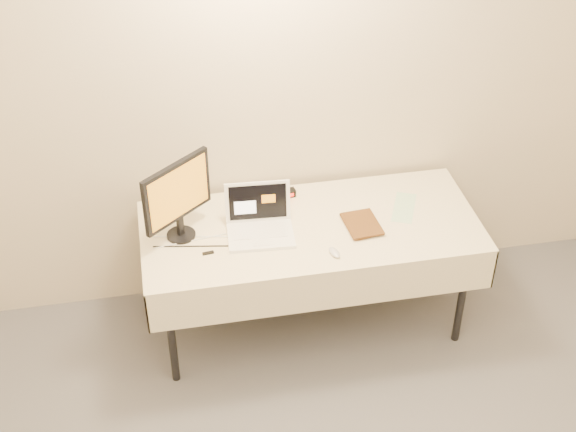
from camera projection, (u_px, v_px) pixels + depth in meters
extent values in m
cube|color=beige|center=(295.00, 87.00, 4.39)|extent=(4.00, 0.10, 2.70)
cylinder|color=black|center=(171.00, 334.00, 4.28)|extent=(0.04, 0.04, 0.69)
cylinder|color=black|center=(462.00, 295.00, 4.53)|extent=(0.04, 0.04, 0.69)
cylinder|color=black|center=(164.00, 264.00, 4.74)|extent=(0.04, 0.04, 0.69)
cylinder|color=black|center=(428.00, 232.00, 4.99)|extent=(0.04, 0.04, 0.69)
cube|color=gray|center=(311.00, 229.00, 4.42)|extent=(1.80, 0.75, 0.04)
cube|color=beige|center=(311.00, 226.00, 4.40)|extent=(1.86, 0.81, 0.01)
cube|color=beige|center=(327.00, 292.00, 4.16)|extent=(1.86, 0.01, 0.25)
cube|color=beige|center=(296.00, 203.00, 4.80)|extent=(1.86, 0.01, 0.25)
cube|color=beige|center=(143.00, 264.00, 4.34)|extent=(0.01, 0.81, 0.25)
cube|color=beige|center=(467.00, 225.00, 4.62)|extent=(0.01, 0.81, 0.25)
cube|color=white|center=(261.00, 236.00, 4.31)|extent=(0.37, 0.27, 0.02)
cube|color=white|center=(258.00, 201.00, 4.35)|extent=(0.36, 0.08, 0.23)
cube|color=black|center=(258.00, 201.00, 4.35)|extent=(0.31, 0.06, 0.20)
cylinder|color=black|center=(181.00, 235.00, 4.32)|extent=(0.22, 0.22, 0.01)
cube|color=black|center=(180.00, 226.00, 4.28)|extent=(0.04, 0.04, 0.11)
cube|color=black|center=(177.00, 191.00, 4.15)|extent=(0.36, 0.30, 0.33)
cube|color=orange|center=(177.00, 191.00, 4.15)|extent=(0.31, 0.26, 0.29)
imported|color=brown|center=(347.00, 211.00, 4.30)|extent=(0.18, 0.04, 0.24)
cube|color=black|center=(286.00, 194.00, 4.61)|extent=(0.11, 0.06, 0.05)
cube|color=#FF1A0C|center=(287.00, 196.00, 4.59)|extent=(0.08, 0.01, 0.02)
ellipsoid|color=silver|center=(334.00, 252.00, 4.19)|extent=(0.07, 0.10, 0.02)
cube|color=#BAE5B6|center=(404.00, 208.00, 4.53)|extent=(0.22, 0.31, 0.00)
cube|color=black|center=(208.00, 253.00, 4.20)|extent=(0.06, 0.03, 0.01)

